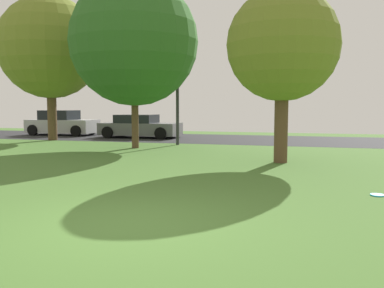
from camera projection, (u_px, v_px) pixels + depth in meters
The scene contains 9 objects.
ground_plane at pixel (125, 227), 5.91m from camera, with size 44.00×44.00×0.00m, color #47702D.
road_strip at pixel (255, 140), 21.26m from camera, with size 44.00×6.40×0.01m, color #28282B.
oak_tree_left at pixel (134, 42), 16.65m from camera, with size 5.25×5.25×7.00m.
oak_tree_center at pixel (283, 46), 12.34m from camera, with size 3.41×3.41×5.30m.
maple_tree_far at pixel (50, 48), 20.53m from camera, with size 5.12×5.12×7.25m.
frisbee_disc at pixel (377, 195), 7.96m from camera, with size 0.27×0.27×0.03m, color #2DB2E0.
parked_car_silver at pixel (62, 124), 24.64m from camera, with size 4.15×1.98×1.49m.
parked_car_grey at pixel (140, 127), 22.65m from camera, with size 4.38×2.10×1.27m.
street_lamp_post at pixel (177, 95), 18.22m from camera, with size 0.14×0.14×4.50m, color #2D2D33.
Camera 1 is at (2.49, -5.30, 1.75)m, focal length 38.12 mm.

